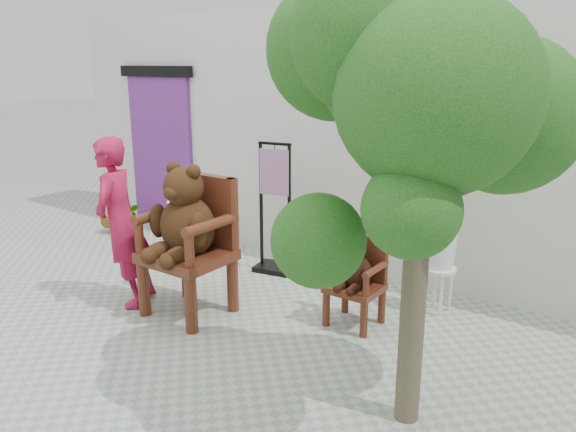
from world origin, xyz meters
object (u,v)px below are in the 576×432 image
at_px(chair_big, 188,228).
at_px(person, 122,223).
at_px(tree, 419,88).
at_px(chair_small, 356,272).
at_px(display_stand, 275,223).
at_px(cafe_table, 192,221).
at_px(stool_bucket, 441,249).

bearing_deg(chair_big, person, -162.16).
relative_size(person, tree, 0.57).
height_order(chair_small, display_stand, display_stand).
xyz_separation_m(chair_small, cafe_table, (-2.64, 0.53, -0.07)).
bearing_deg(cafe_table, display_stand, 6.65).
relative_size(chair_big, person, 0.88).
bearing_deg(display_stand, person, -123.50).
xyz_separation_m(chair_big, chair_small, (1.43, 0.71, -0.35)).
xyz_separation_m(chair_big, person, (-0.69, -0.22, -0.02)).
distance_m(chair_big, cafe_table, 1.78).
distance_m(cafe_table, stool_bucket, 3.18).
xyz_separation_m(cafe_table, display_stand, (1.20, 0.14, 0.14)).
distance_m(person, stool_bucket, 3.13).
bearing_deg(tree, chair_big, 170.67).
relative_size(chair_small, stool_bucket, 0.59).
distance_m(chair_small, tree, 2.26).
bearing_deg(person, chair_small, 87.54).
relative_size(stool_bucket, tree, 0.49).
relative_size(chair_big, tree, 0.50).
distance_m(person, display_stand, 1.76).
distance_m(chair_small, stool_bucket, 0.89).
xyz_separation_m(person, cafe_table, (-0.51, 1.46, -0.40)).
relative_size(person, display_stand, 1.11).
bearing_deg(cafe_table, tree, -24.37).
bearing_deg(display_stand, chair_small, -35.09).
height_order(chair_small, cafe_table, chair_small).
bearing_deg(tree, person, 176.84).
relative_size(cafe_table, stool_bucket, 0.48).
xyz_separation_m(chair_small, person, (-2.13, -0.93, 0.34)).
relative_size(display_stand, stool_bucket, 1.04).
bearing_deg(display_stand, tree, -46.64).
relative_size(chair_big, stool_bucket, 1.02).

